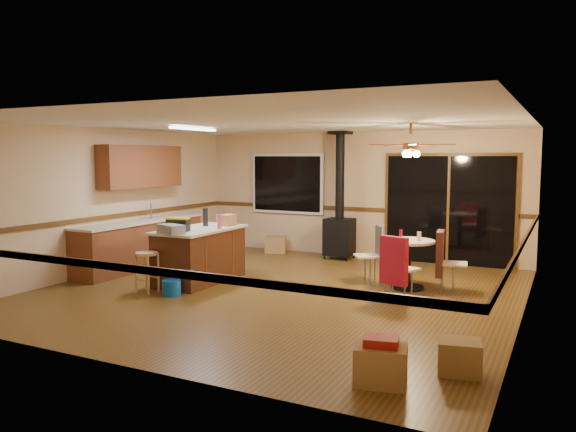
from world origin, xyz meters
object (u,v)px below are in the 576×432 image
Objects in this scene: chair_right at (442,254)px; bar_stool at (147,272)px; wood_stove at (339,223)px; blue_bucket at (172,288)px; dining_table at (408,256)px; chair_near at (395,261)px; toolbox_black at (178,225)px; box_corner_a at (381,364)px; chair_left at (374,248)px; box_under_window at (275,245)px; box_corner_b at (459,357)px; toolbox_grey at (171,229)px; kitchen_island at (200,255)px.

bar_stool is at bearing -152.65° from chair_right.
blue_bucket is at bearing -105.60° from wood_stove.
chair_near reaches higher than dining_table.
box_corner_a is (4.10, -2.33, -0.82)m from toolbox_black.
chair_left reaches higher than dining_table.
box_under_window is (-0.11, 3.53, -0.82)m from toolbox_black.
blue_bucket is at bearing -146.22° from dining_table.
chair_left is 1.21m from chair_near.
chair_near reaches higher than box_corner_b.
box_under_window is (-0.39, 4.08, 0.06)m from blue_bucket.
bar_stool is 2.23× the size of blue_bucket.
chair_near is at bearing -55.28° from wood_stove.
chair_right is (0.52, 0.02, 0.07)m from dining_table.
bar_stool is 0.90× the size of chair_near.
bar_stool is (-0.18, -0.56, -0.68)m from toolbox_black.
wood_stove is 6.22m from box_corner_b.
bar_stool is 0.49m from blue_bucket.
chair_near is 4.56m from box_under_window.
chair_right is (3.78, 1.81, -0.37)m from toolbox_grey.
chair_left is (1.33, -1.82, -0.14)m from wood_stove.
dining_table is 3.55m from box_corner_b.
box_corner_b is at bearing -47.69° from box_under_window.
chair_near is at bearing -39.76° from box_under_window.
box_corner_b is (4.81, -5.29, -0.02)m from box_under_window.
chair_left is at bearing 108.89° from box_corner_a.
toolbox_grey is 0.72× the size of bar_stool.
toolbox_black is (-0.10, -0.43, 0.54)m from kitchen_island.
toolbox_grey is at bearing -151.25° from dining_table.
chair_right is at bearing -38.51° from wood_stove.
box_corner_a is (1.37, -3.99, -0.41)m from chair_left.
toolbox_black reaches higher than toolbox_grey.
dining_table is 4.02m from box_under_window.
chair_left is at bearing 36.30° from toolbox_grey.
box_under_window is at bearing 95.41° from blue_bucket.
wood_stove is 3.47m from chair_near.
chair_right is at bearing 2.57° from dining_table.
toolbox_grey is 0.91m from blue_bucket.
chair_left is at bearing 41.97° from blue_bucket.
toolbox_grey is 0.55× the size of dining_table.
chair_right reaches higher than box_corner_a.
kitchen_island is 5.95× the size of blue_bucket.
toolbox_black is 3.63m from box_under_window.
box_corner_a is at bearing -71.11° from chair_left.
box_corner_b is (4.60, -2.19, -0.29)m from kitchen_island.
toolbox_grey is 1.31× the size of toolbox_black.
wood_stove reaches higher than box_corner_a.
chair_near is 3.08m from box_corner_a.
wood_stove is 3.60× the size of chair_near.
wood_stove reaches higher than chair_left.
kitchen_island is at bearing 154.57° from box_corner_b.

